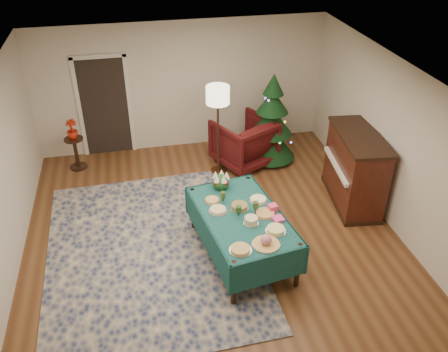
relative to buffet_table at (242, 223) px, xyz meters
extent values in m
plane|color=#593319|center=(-0.35, 0.30, -0.62)|extent=(7.00, 7.00, 0.00)
plane|color=white|center=(-0.35, 0.30, 2.08)|extent=(7.00, 7.00, 0.00)
plane|color=beige|center=(-0.35, 3.80, 0.73)|extent=(6.00, 0.00, 6.00)
plane|color=beige|center=(2.65, 0.30, 0.73)|extent=(0.00, 7.00, 7.00)
cube|color=black|center=(-1.95, 3.78, 0.40)|extent=(0.92, 0.02, 2.04)
cube|color=silver|center=(-2.45, 3.77, 0.43)|extent=(0.08, 0.04, 2.14)
cube|color=silver|center=(-1.45, 3.77, 0.43)|extent=(0.08, 0.04, 2.14)
cube|color=silver|center=(-1.95, 3.77, 1.48)|extent=(1.08, 0.04, 0.08)
cube|color=navy|center=(-1.37, 0.39, -0.61)|extent=(3.31, 4.29, 0.02)
cylinder|color=black|center=(-0.34, -0.97, -0.23)|extent=(0.07, 0.07, 0.78)
cylinder|color=black|center=(-0.62, 0.82, -0.23)|extent=(0.07, 0.07, 0.78)
cylinder|color=black|center=(0.62, -0.82, -0.23)|extent=(0.07, 0.07, 0.78)
cylinder|color=black|center=(0.34, 0.97, -0.23)|extent=(0.07, 0.07, 0.78)
cube|color=#123F36|center=(0.00, 0.00, 0.13)|extent=(1.43, 2.12, 0.04)
cube|color=#123F36|center=(-0.15, 0.96, -0.09)|extent=(1.16, 0.21, 0.49)
cube|color=#123F36|center=(0.15, -0.96, -0.09)|extent=(1.16, 0.21, 0.49)
cube|color=#123F36|center=(0.55, 0.09, -0.09)|extent=(0.34, 1.98, 0.49)
cube|color=#123F36|center=(-0.55, -0.09, -0.09)|extent=(0.34, 1.98, 0.49)
cylinder|color=silver|center=(-0.21, -0.78, 0.16)|extent=(0.31, 0.31, 0.01)
cylinder|color=tan|center=(-0.21, -0.78, 0.18)|extent=(0.26, 0.26, 0.04)
cylinder|color=silver|center=(0.15, -0.74, 0.16)|extent=(0.39, 0.39, 0.01)
sphere|color=#CC727A|center=(0.15, -0.74, 0.24)|extent=(0.16, 0.16, 0.16)
cylinder|color=silver|center=(0.37, -0.49, 0.16)|extent=(0.29, 0.29, 0.01)
cylinder|color=#D8D172|center=(0.37, -0.49, 0.19)|extent=(0.25, 0.25, 0.05)
cylinder|color=silver|center=(0.08, -0.23, 0.16)|extent=(0.23, 0.23, 0.01)
cylinder|color=tan|center=(0.08, -0.23, 0.21)|extent=(0.19, 0.19, 0.09)
cylinder|color=silver|center=(0.33, -0.08, 0.16)|extent=(0.32, 0.32, 0.01)
cylinder|color=#B2844C|center=(0.33, -0.08, 0.18)|extent=(0.27, 0.27, 0.03)
cylinder|color=silver|center=(-0.33, 0.15, 0.16)|extent=(0.29, 0.29, 0.01)
cylinder|color=#D8BF7F|center=(-0.33, 0.15, 0.19)|extent=(0.24, 0.24, 0.04)
cylinder|color=silver|center=(0.00, 0.15, 0.16)|extent=(0.29, 0.29, 0.01)
cylinder|color=maroon|center=(0.00, 0.15, 0.20)|extent=(0.25, 0.25, 0.06)
cylinder|color=silver|center=(0.33, 0.29, 0.16)|extent=(0.29, 0.29, 0.01)
cylinder|color=#F2EACC|center=(0.33, 0.29, 0.18)|extent=(0.25, 0.25, 0.03)
cylinder|color=silver|center=(-0.37, 0.42, 0.16)|extent=(0.25, 0.25, 0.01)
cylinder|color=tan|center=(-0.37, 0.42, 0.18)|extent=(0.21, 0.21, 0.03)
cone|color=#2D471E|center=(-0.21, 0.37, 0.20)|extent=(0.07, 0.07, 0.09)
cylinder|color=#2D471E|center=(-0.21, 0.37, 0.29)|extent=(0.08, 0.08, 0.09)
cone|color=#2D471E|center=(0.21, 0.02, 0.20)|extent=(0.07, 0.07, 0.09)
cylinder|color=#2D471E|center=(0.21, 0.02, 0.29)|extent=(0.08, 0.08, 0.09)
cone|color=#2D471E|center=(-0.06, -0.03, 0.20)|extent=(0.07, 0.07, 0.09)
cylinder|color=#2D471E|center=(-0.06, -0.03, 0.29)|extent=(0.08, 0.08, 0.09)
cube|color=#EC4183|center=(0.48, -0.24, 0.18)|extent=(0.18, 0.18, 0.04)
cube|color=#E6406A|center=(0.47, 0.00, 0.21)|extent=(0.14, 0.14, 0.10)
sphere|color=#1E4C1E|center=(-0.16, 0.76, 0.26)|extent=(0.27, 0.27, 0.27)
cone|color=white|center=(-0.07, 0.76, 0.38)|extent=(0.10, 0.10, 0.12)
cone|color=white|center=(-0.13, 0.85, 0.38)|extent=(0.10, 0.10, 0.12)
cone|color=white|center=(-0.24, 0.82, 0.38)|extent=(0.10, 0.10, 0.12)
cone|color=white|center=(-0.24, 0.71, 0.38)|extent=(0.10, 0.10, 0.12)
cone|color=white|center=(-0.13, 0.67, 0.38)|extent=(0.10, 0.10, 0.12)
sphere|color=#B20C0F|center=(-0.07, 0.83, 0.30)|extent=(0.07, 0.07, 0.07)
sphere|color=#B20C0F|center=(-0.22, 0.86, 0.30)|extent=(0.07, 0.07, 0.07)
sphere|color=#B20C0F|center=(-0.25, 0.70, 0.30)|extent=(0.07, 0.07, 0.07)
sphere|color=#B20C0F|center=(-0.10, 0.67, 0.30)|extent=(0.07, 0.07, 0.07)
imported|color=#440E0F|center=(0.72, 2.72, -0.09)|extent=(1.37, 1.34, 1.07)
cylinder|color=#A57F3F|center=(0.14, 2.50, -0.61)|extent=(0.31, 0.31, 0.03)
cylinder|color=black|center=(0.14, 2.50, 0.20)|extent=(0.04, 0.04, 1.64)
cylinder|color=#FFEABF|center=(0.14, 2.50, 1.02)|extent=(0.44, 0.44, 0.33)
cylinder|color=black|center=(-2.61, 3.25, -0.61)|extent=(0.33, 0.33, 0.04)
cylinder|color=black|center=(-2.61, 3.25, -0.30)|extent=(0.07, 0.07, 0.61)
cylinder|color=black|center=(-2.61, 3.25, 0.03)|extent=(0.37, 0.37, 0.03)
imported|color=red|center=(-2.61, 3.25, 0.15)|extent=(0.22, 0.40, 0.22)
cylinder|color=black|center=(1.29, 2.77, -0.55)|extent=(0.11, 0.11, 0.15)
cone|color=black|center=(1.29, 2.77, -0.20)|extent=(1.23, 1.23, 0.65)
cone|color=black|center=(1.29, 2.77, 0.26)|extent=(1.01, 1.01, 0.56)
cone|color=black|center=(1.29, 2.77, 0.68)|extent=(0.76, 0.76, 0.47)
cone|color=black|center=(1.29, 2.77, 1.03)|extent=(0.49, 0.49, 0.42)
cube|color=black|center=(2.30, 1.01, -0.58)|extent=(0.86, 1.61, 0.09)
cube|color=#36130D|center=(2.30, 1.01, 0.05)|extent=(0.83, 1.58, 1.25)
cube|color=black|center=(2.30, 1.01, 0.69)|extent=(0.88, 1.63, 0.05)
cube|color=white|center=(1.98, 1.05, 0.13)|extent=(0.29, 1.30, 0.06)
camera|label=1|loc=(-1.43, -5.45, 4.38)|focal=38.00mm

